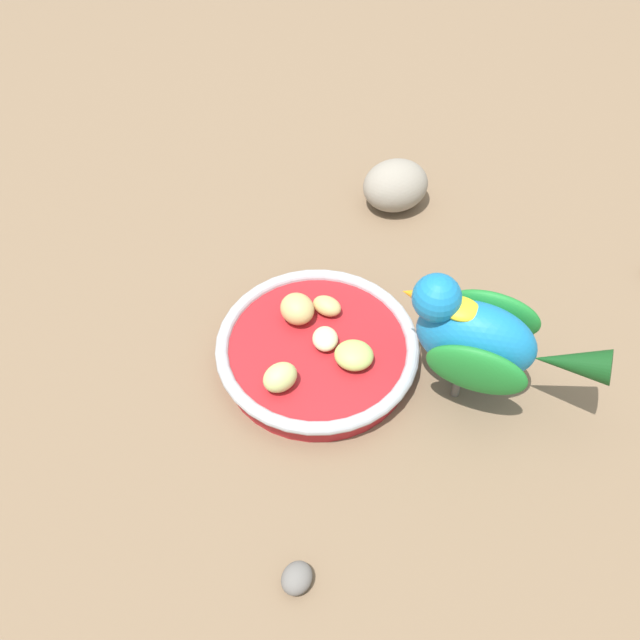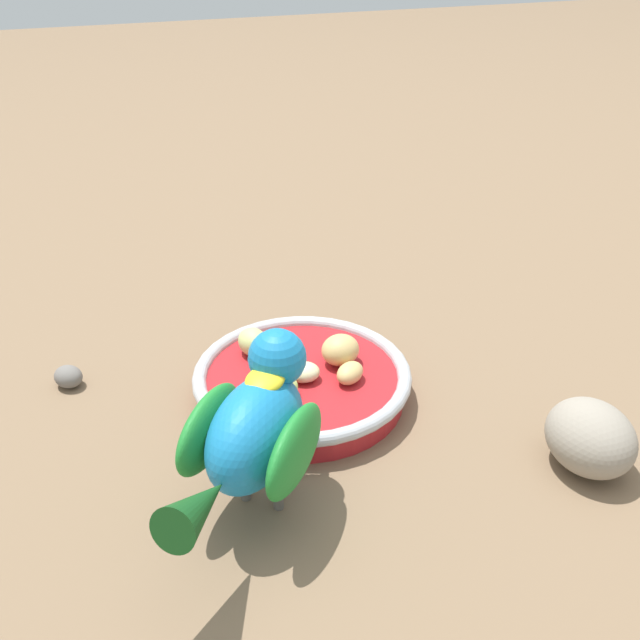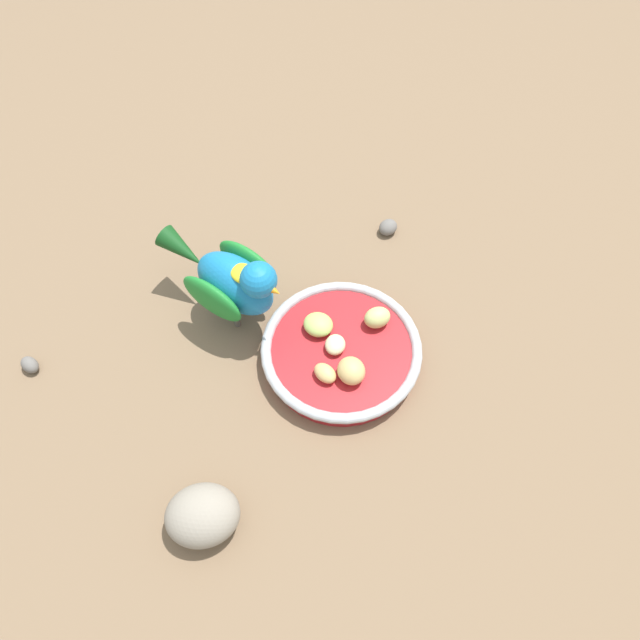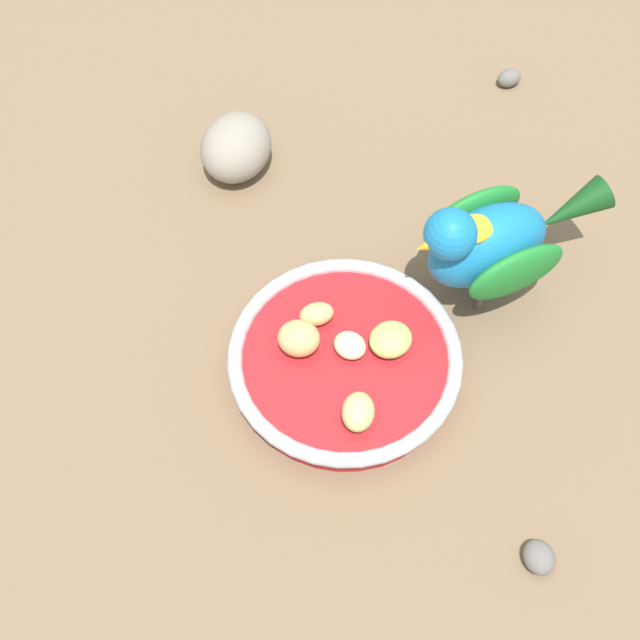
{
  "view_description": "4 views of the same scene",
  "coord_description": "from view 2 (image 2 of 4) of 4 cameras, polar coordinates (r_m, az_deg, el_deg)",
  "views": [
    {
      "loc": [
        0.12,
        0.38,
        0.57
      ],
      "look_at": [
        -0.01,
        -0.02,
        0.06
      ],
      "focal_mm": 39.69,
      "sensor_mm": 36.0,
      "label": 1
    },
    {
      "loc": [
        -0.57,
        0.14,
        0.43
      ],
      "look_at": [
        0.01,
        -0.04,
        0.07
      ],
      "focal_mm": 43.57,
      "sensor_mm": 36.0,
      "label": 2
    },
    {
      "loc": [
        -0.05,
        -0.38,
        0.66
      ],
      "look_at": [
        -0.03,
        -0.0,
        0.07
      ],
      "focal_mm": 33.37,
      "sensor_mm": 36.0,
      "label": 3
    },
    {
      "loc": [
        0.33,
        0.13,
        0.7
      ],
      "look_at": [
        -0.01,
        -0.04,
        0.06
      ],
      "focal_mm": 50.93,
      "sensor_mm": 36.0,
      "label": 4
    }
  ],
  "objects": [
    {
      "name": "apple_piece_1",
      "position": [
        0.73,
        -4.91,
        -1.64
      ],
      "size": [
        0.04,
        0.04,
        0.03
      ],
      "primitive_type": "ellipsoid",
      "rotation": [
        0.0,
        0.0,
        0.34
      ],
      "color": "#C6D17A",
      "rests_on": "feeding_bowl"
    },
    {
      "name": "rock_large",
      "position": [
        0.66,
        19.24,
        -8.15
      ],
      "size": [
        0.08,
        0.07,
        0.06
      ],
      "primitive_type": "ellipsoid",
      "rotation": [
        0.0,
        0.0,
        0.1
      ],
      "color": "gray",
      "rests_on": "ground_plane"
    },
    {
      "name": "parrot",
      "position": [
        0.56,
        -4.92,
        -8.1
      ],
      "size": [
        0.17,
        0.14,
        0.13
      ],
      "rotation": [
        0.0,
        0.0,
        -0.66
      ],
      "color": "#59544C",
      "rests_on": "ground_plane"
    },
    {
      "name": "feeding_bowl",
      "position": [
        0.71,
        -1.31,
        -4.57
      ],
      "size": [
        0.2,
        0.2,
        0.03
      ],
      "color": "#AD1E23",
      "rests_on": "ground_plane"
    },
    {
      "name": "apple_piece_4",
      "position": [
        0.69,
        2.21,
        -3.91
      ],
      "size": [
        0.04,
        0.04,
        0.02
      ],
      "primitive_type": "ellipsoid",
      "rotation": [
        0.0,
        0.0,
        5.45
      ],
      "color": "tan",
      "rests_on": "feeding_bowl"
    },
    {
      "name": "ground_plane",
      "position": [
        0.72,
        -2.61,
        -5.5
      ],
      "size": [
        4.0,
        4.0,
        0.0
      ],
      "primitive_type": "plane",
      "color": "#7A6047"
    },
    {
      "name": "apple_piece_3",
      "position": [
        0.72,
        1.43,
        -2.09
      ],
      "size": [
        0.04,
        0.04,
        0.03
      ],
      "primitive_type": "ellipsoid",
      "rotation": [
        0.0,
        0.0,
        5.03
      ],
      "color": "tan",
      "rests_on": "feeding_bowl"
    },
    {
      "name": "apple_piece_0",
      "position": [
        0.69,
        -1.19,
        -3.84
      ],
      "size": [
        0.03,
        0.03,
        0.02
      ],
      "primitive_type": "ellipsoid",
      "rotation": [
        0.0,
        0.0,
        1.35
      ],
      "color": "beige",
      "rests_on": "feeding_bowl"
    },
    {
      "name": "apple_piece_2",
      "position": [
        0.67,
        -3.09,
        -4.98
      ],
      "size": [
        0.05,
        0.05,
        0.02
      ],
      "primitive_type": "ellipsoid",
      "rotation": [
        0.0,
        0.0,
        2.66
      ],
      "color": "#B2CC66",
      "rests_on": "feeding_bowl"
    },
    {
      "name": "pebble_0",
      "position": [
        0.77,
        -18.0,
        -3.97
      ],
      "size": [
        0.04,
        0.04,
        0.02
      ],
      "primitive_type": "ellipsoid",
      "rotation": [
        0.0,
        0.0,
        3.88
      ],
      "color": "slate",
      "rests_on": "ground_plane"
    }
  ]
}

